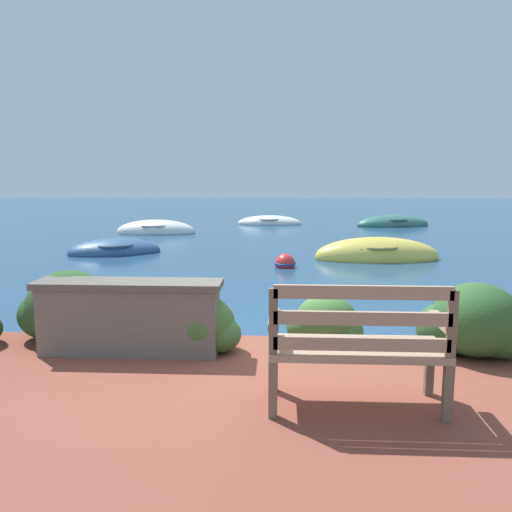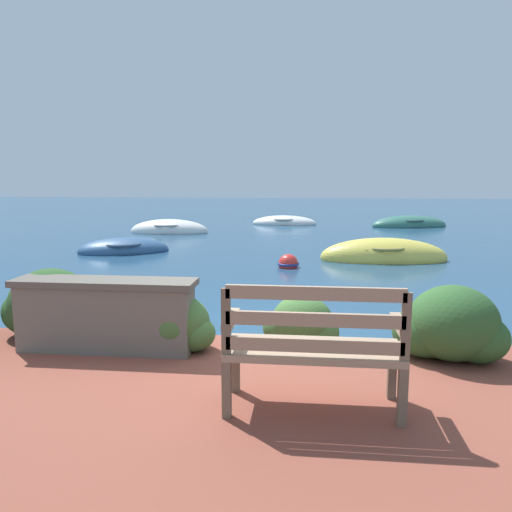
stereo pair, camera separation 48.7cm
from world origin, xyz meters
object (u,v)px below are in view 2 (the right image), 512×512
at_px(rowboat_nearest, 383,257).
at_px(rowboat_distant, 284,223).
at_px(rowboat_mid, 124,250).
at_px(rowboat_outer, 409,225).
at_px(rowboat_far, 169,231).
at_px(mooring_buoy, 288,264).
at_px(park_bench, 314,345).

height_order(rowboat_nearest, rowboat_distant, rowboat_nearest).
xyz_separation_m(rowboat_mid, rowboat_outer, (8.30, 7.30, 0.01)).
height_order(rowboat_mid, rowboat_far, rowboat_far).
bearing_deg(mooring_buoy, rowboat_outer, 65.18).
distance_m(rowboat_nearest, mooring_buoy, 2.35).
distance_m(rowboat_far, rowboat_distant, 5.00).
relative_size(rowboat_distant, mooring_buoy, 5.61).
bearing_deg(mooring_buoy, rowboat_far, 124.98).
height_order(rowboat_distant, mooring_buoy, rowboat_distant).
bearing_deg(park_bench, rowboat_outer, 72.92).
bearing_deg(rowboat_distant, rowboat_outer, 176.63).
bearing_deg(rowboat_nearest, rowboat_far, -41.60).
bearing_deg(rowboat_mid, rowboat_nearest, 152.64).
distance_m(park_bench, rowboat_nearest, 8.10).
relative_size(rowboat_nearest, rowboat_mid, 1.16).
relative_size(park_bench, rowboat_outer, 0.41).
distance_m(rowboat_mid, rowboat_far, 4.36).
height_order(park_bench, rowboat_far, park_bench).
relative_size(rowboat_nearest, rowboat_far, 1.09).
height_order(rowboat_far, rowboat_outer, rowboat_far).
bearing_deg(rowboat_outer, rowboat_distant, 160.70).
bearing_deg(rowboat_distant, rowboat_far, 45.04).
bearing_deg(rowboat_mid, rowboat_far, -110.87).
relative_size(rowboat_nearest, rowboat_outer, 0.94).
bearing_deg(rowboat_far, rowboat_mid, -90.82).
relative_size(rowboat_nearest, rowboat_distant, 1.13).
xyz_separation_m(park_bench, mooring_buoy, (-0.45, 6.82, -0.63)).
bearing_deg(park_bench, rowboat_mid, 114.52).
bearing_deg(rowboat_mid, mooring_buoy, 136.00).
relative_size(park_bench, rowboat_nearest, 0.43).
bearing_deg(mooring_buoy, rowboat_distant, 93.36).
distance_m(park_bench, rowboat_outer, 16.24).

